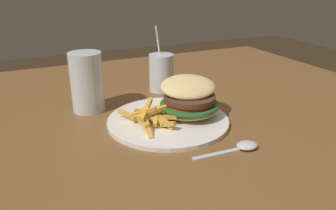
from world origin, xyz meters
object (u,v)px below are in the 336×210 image
at_px(beer_glass, 87,83).
at_px(spoon, 243,146).
at_px(meal_plate_near, 180,107).
at_px(juice_glass, 161,74).

height_order(beer_glass, spoon, beer_glass).
bearing_deg(beer_glass, meal_plate_near, -40.22).
relative_size(beer_glass, spoon, 1.04).
xyz_separation_m(meal_plate_near, beer_glass, (-0.19, 0.16, 0.04)).
bearing_deg(juice_glass, meal_plate_near, -102.47).
bearing_deg(spoon, juice_glass, 93.43).
bearing_deg(beer_glass, spoon, -54.58).
xyz_separation_m(beer_glass, juice_glass, (0.23, 0.06, -0.02)).
bearing_deg(spoon, meal_plate_near, 109.42).
distance_m(meal_plate_near, beer_glass, 0.25).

